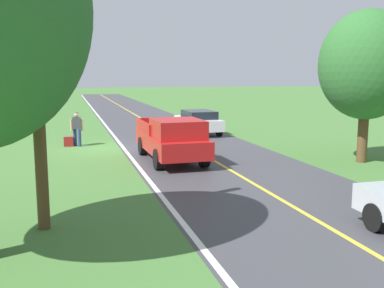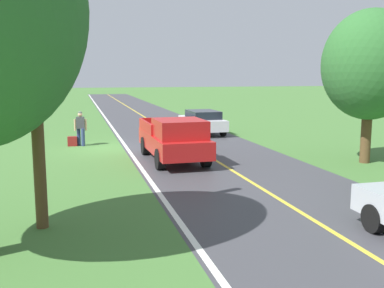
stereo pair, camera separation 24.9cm
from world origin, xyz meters
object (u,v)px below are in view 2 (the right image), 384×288
Objects in this scene: tree_far_side_near at (370,65)px; utility_pole_roadside at (34,73)px; hitchhiker_walking at (81,126)px; pickup_truck_passing at (175,138)px; suitcase_carried at (72,141)px; sedan_near_oncoming at (202,121)px.

utility_pole_roadside is at bearing 21.80° from tree_far_side_near.
pickup_truck_passing reaches higher than hitchhiker_walking.
utility_pole_roadside is at bearing 0.24° from suitcase_carried.
utility_pole_roadside is (12.19, 4.87, -0.32)m from tree_far_side_near.
sedan_near_oncoming is at bearing -113.41° from pickup_truck_passing.
hitchhiker_walking is 7.72m from sedan_near_oncoming.
hitchhiker_walking is 0.85m from suitcase_carried.
suitcase_carried is 0.08× the size of tree_far_side_near.
tree_far_side_near reaches higher than hitchhiker_walking.
tree_far_side_near is 1.38× the size of sedan_near_oncoming.
hitchhiker_walking is at bearing 100.86° from suitcase_carried.
tree_far_side_near is at bearing 146.29° from hitchhiker_walking.
tree_far_side_near is at bearing -158.20° from utility_pole_roadside.
suitcase_carried is 0.11× the size of sedan_near_oncoming.
suitcase_carried is at bearing 20.94° from sedan_near_oncoming.
pickup_truck_passing is 0.76× the size of utility_pole_roadside.
suitcase_carried is 8.14m from sedan_near_oncoming.
pickup_truck_passing is 8.78m from sedan_near_oncoming.
suitcase_carried is 0.07× the size of utility_pole_roadside.
tree_far_side_near is (-11.12, 7.42, 2.94)m from hitchhiker_walking.
sedan_near_oncoming is at bearing -158.33° from hitchhiker_walking.
utility_pole_roadside is (4.75, 7.09, 2.63)m from pickup_truck_passing.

